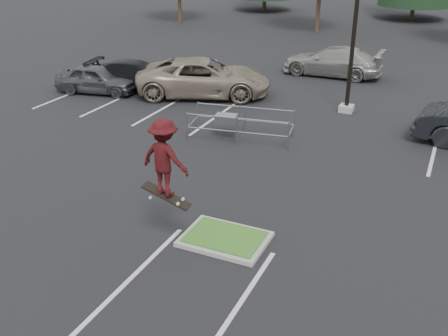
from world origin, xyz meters
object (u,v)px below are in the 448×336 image
at_px(cart_corral, 230,121).
at_px(car_l_grey, 97,79).
at_px(skateboarder, 165,158).
at_px(car_far_silver, 332,61).
at_px(car_l_tan, 202,78).
at_px(car_l_black, 136,75).
at_px(light_pole, 357,6).

bearing_deg(cart_corral, car_l_grey, 151.81).
xyz_separation_m(cart_corral, skateboarder, (1.74, -7.74, 1.80)).
bearing_deg(car_far_silver, car_l_grey, -49.63).
relative_size(car_l_tan, car_l_grey, 1.57).
bearing_deg(skateboarder, car_l_black, -48.59).
height_order(light_pole, car_l_black, light_pole).
distance_m(light_pole, car_l_black, 11.22).
relative_size(cart_corral, car_far_silver, 0.76).
bearing_deg(car_far_silver, cart_corral, -5.97).
distance_m(light_pole, car_far_silver, 7.41).
relative_size(light_pole, car_far_silver, 1.86).
bearing_deg(car_l_black, car_far_silver, -59.74).
bearing_deg(cart_corral, car_l_black, 139.94).
relative_size(light_pole, car_l_tan, 1.57).
height_order(cart_corral, car_l_black, car_l_black).
bearing_deg(car_l_black, light_pole, -94.49).
bearing_deg(cart_corral, light_pole, 46.69).
relative_size(skateboarder, car_l_grey, 0.55).
bearing_deg(car_far_silver, car_l_black, -49.71).
height_order(light_pole, cart_corral, light_pole).
height_order(car_l_black, car_far_silver, car_far_silver).
bearing_deg(car_l_tan, cart_corral, -163.91).
bearing_deg(car_l_grey, light_pole, -90.57).
distance_m(light_pole, skateboarder, 13.13).
bearing_deg(light_pole, car_l_tan, -175.91).
bearing_deg(car_l_tan, skateboarder, -178.30).
bearing_deg(car_l_tan, car_l_black, 75.45).
bearing_deg(skateboarder, car_l_grey, -40.98).
xyz_separation_m(skateboarder, car_far_silver, (-0.48, 18.85, -1.72)).
distance_m(car_l_black, car_far_silver, 10.82).
bearing_deg(cart_corral, car_far_silver, 74.17).
distance_m(light_pole, cart_corral, 7.27).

